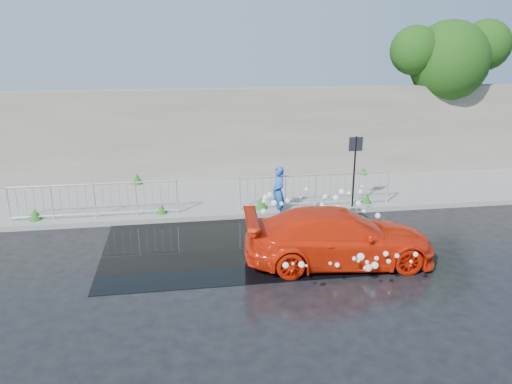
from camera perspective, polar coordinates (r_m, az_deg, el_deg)
The scene contains 13 objects.
ground at distance 13.08m, azimuth -2.20°, elevation -7.58°, with size 90.00×90.00×0.00m, color black.
pavement at distance 17.70m, azimuth -4.11°, elevation -0.61°, with size 30.00×4.00×0.15m, color slate.
curb at distance 15.81m, azimuth -3.48°, elevation -2.79°, with size 30.00×0.25×0.16m, color slate.
retaining_wall at distance 19.38m, azimuth -4.79°, elevation 6.52°, with size 30.00×0.60×3.50m, color #686458.
puddle at distance 14.04m, azimuth -0.65°, elevation -5.74°, with size 8.00×5.00×0.01m, color black.
sign_post at distance 16.33m, azimuth 11.23°, elevation 3.59°, with size 0.45×0.06×2.50m.
tree at distance 22.08m, azimuth 21.32°, elevation 14.17°, with size 4.98×3.19×6.21m.
railing_left at distance 16.09m, azimuth -17.97°, elevation -0.80°, with size 5.05×0.05×1.10m.
railing_right at distance 16.45m, azimuth 6.81°, elevation 0.33°, with size 5.05×0.05×1.10m.
weeds at distance 17.20m, azimuth -5.16°, elevation -0.27°, with size 12.17×3.93×0.42m.
water_spray at distance 13.89m, azimuth 8.10°, elevation -3.12°, with size 3.46×5.50×0.95m.
red_car at distance 12.75m, azimuth 9.51°, elevation -5.10°, with size 1.94×4.77×1.38m, color red.
person at distance 15.81m, azimuth 2.57°, elevation 0.03°, with size 0.59×0.39×1.63m, color #2356B3.
Camera 1 is at (-1.34, -11.79, 5.49)m, focal length 35.00 mm.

